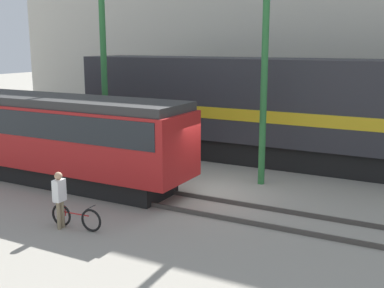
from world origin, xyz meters
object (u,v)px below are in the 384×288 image
Objects in this scene: person at (59,195)px; utility_pole_left at (103,47)px; utility_pole_center at (265,62)px; bicycle at (76,218)px; freight_locomotive at (298,110)px; streetcar at (39,132)px.

utility_pole_left is (-3.75, 6.89, 3.98)m from person.
person is 0.17× the size of utility_pole_left.
utility_pole_left is at bearing 180.00° from utility_pole_center.
utility_pole_center reaches higher than bicycle.
bicycle is (-3.39, -10.10, -2.05)m from freight_locomotive.
utility_pole_center is (7.21, 0.00, -0.48)m from utility_pole_left.
freight_locomotive reaches higher than bicycle.
bicycle is 8.47m from utility_pole_center.
bicycle is 0.80m from person.
utility_pole_center is at bearing 65.52° from bicycle.
streetcar is 5.60m from person.
utility_pole_left reaches higher than person.
streetcar is 4.64m from utility_pole_left.
freight_locomotive is 8.67m from utility_pole_left.
utility_pole_center is at bearing -95.64° from freight_locomotive.
person is at bearing -110.26° from freight_locomotive.
freight_locomotive is at bearing 71.45° from bicycle.
freight_locomotive is 12.22× the size of person.
person is at bearing -39.18° from streetcar.
bicycle is 0.17× the size of utility_pole_left.
person is at bearing -156.09° from bicycle.
freight_locomotive is at bearing 40.01° from streetcar.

